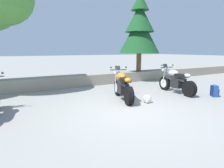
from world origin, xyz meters
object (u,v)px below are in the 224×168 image
object	(u,v)px
motorcycle_orange_centre	(123,86)
rider_backpack	(215,90)
pine_tree_mid_right	(140,28)
motorcycle_silver_far_right	(176,82)
rider_helmet	(147,99)

from	to	relation	value
motorcycle_orange_centre	rider_backpack	distance (m)	3.63
pine_tree_mid_right	rider_backpack	bearing A→B (deg)	-88.99
motorcycle_orange_centre	rider_backpack	size ratio (longest dim) A/B	4.30
motorcycle_orange_centre	rider_backpack	world-z (taller)	motorcycle_orange_centre
motorcycle_silver_far_right	motorcycle_orange_centre	bearing A→B (deg)	176.03
motorcycle_silver_far_right	rider_backpack	xyz separation A→B (m)	(0.81, -1.21, -0.24)
rider_backpack	pine_tree_mid_right	bearing A→B (deg)	91.01
motorcycle_silver_far_right	rider_helmet	xyz separation A→B (m)	(-2.05, -0.64, -0.35)
motorcycle_orange_centre	pine_tree_mid_right	world-z (taller)	pine_tree_mid_right
rider_backpack	pine_tree_mid_right	distance (m)	5.49
motorcycle_silver_far_right	pine_tree_mid_right	size ratio (longest dim) A/B	0.47
motorcycle_silver_far_right	pine_tree_mid_right	world-z (taller)	pine_tree_mid_right
motorcycle_silver_far_right	pine_tree_mid_right	xyz separation A→B (m)	(0.73, 3.52, 2.52)
motorcycle_orange_centre	rider_helmet	xyz separation A→B (m)	(0.49, -0.81, -0.35)
rider_backpack	motorcycle_orange_centre	bearing A→B (deg)	157.45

